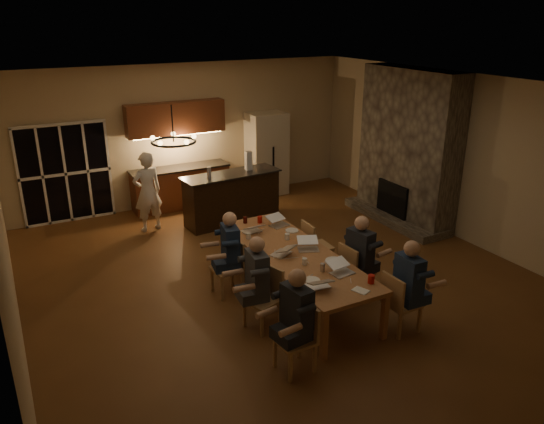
{
  "coord_description": "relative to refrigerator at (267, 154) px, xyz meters",
  "views": [
    {
      "loc": [
        -3.88,
        -7.01,
        4.23
      ],
      "look_at": [
        0.0,
        0.3,
        1.1
      ],
      "focal_mm": 35.0,
      "sensor_mm": 36.0,
      "label": 1
    }
  ],
  "objects": [
    {
      "name": "redcup_near",
      "position": [
        -1.55,
        -6.09,
        -0.19
      ],
      "size": [
        0.09,
        0.09,
        0.12
      ],
      "primitive_type": "cylinder",
      "color": "#B4120C",
      "rests_on": "dining_table"
    },
    {
      "name": "notepad",
      "position": [
        -1.81,
        -6.21,
        -0.24
      ],
      "size": [
        0.22,
        0.25,
        0.01
      ],
      "primitive_type": "cube",
      "rotation": [
        0.0,
        0.0,
        0.36
      ],
      "color": "white",
      "rests_on": "dining_table"
    },
    {
      "name": "chandelier",
      "position": [
        -3.87,
        -4.99,
        1.75
      ],
      "size": [
        0.55,
        0.55,
        0.03
      ],
      "primitive_type": "torus",
      "color": "black",
      "rests_on": "ceiling"
    },
    {
      "name": "can_cola",
      "position": [
        -2.13,
        -3.28,
        -0.19
      ],
      "size": [
        0.07,
        0.07,
        0.12
      ],
      "primitive_type": "cylinder",
      "color": "#3F0F0C",
      "rests_on": "dining_table"
    },
    {
      "name": "chair_right_mid",
      "position": [
        -1.12,
        -5.21,
        -0.55
      ],
      "size": [
        0.47,
        0.47,
        0.89
      ],
      "primitive_type": null,
      "rotation": [
        0.0,
        0.0,
        1.64
      ],
      "color": "#A27951",
      "rests_on": "ground"
    },
    {
      "name": "mug_mid",
      "position": [
        -1.83,
        -4.26,
        -0.2
      ],
      "size": [
        0.08,
        0.08,
        0.1
      ],
      "primitive_type": "cylinder",
      "color": "white",
      "rests_on": "dining_table"
    },
    {
      "name": "left_wall",
      "position": [
        -5.92,
        -4.15,
        0.6
      ],
      "size": [
        0.04,
        9.0,
        3.2
      ],
      "primitive_type": "cube",
      "color": "tan",
      "rests_on": "ground"
    },
    {
      "name": "chair_right_near",
      "position": [
        -1.15,
        -6.3,
        -0.55
      ],
      "size": [
        0.45,
        0.45,
        0.89
      ],
      "primitive_type": null,
      "rotation": [
        0.0,
        0.0,
        1.6
      ],
      "color": "#A27951",
      "rests_on": "ground"
    },
    {
      "name": "laptop_b",
      "position": [
        -1.74,
        -5.68,
        -0.14
      ],
      "size": [
        0.35,
        0.31,
        0.23
      ],
      "primitive_type": null,
      "rotation": [
        0.0,
        0.0,
        0.11
      ],
      "color": "silver",
      "rests_on": "dining_table"
    },
    {
      "name": "plate_left",
      "position": [
        -2.24,
        -5.66,
        -0.24
      ],
      "size": [
        0.23,
        0.23,
        0.02
      ],
      "primitive_type": "cylinder",
      "color": "white",
      "rests_on": "dining_table"
    },
    {
      "name": "chair_left_mid",
      "position": [
        -2.83,
        -5.32,
        -0.55
      ],
      "size": [
        0.55,
        0.55,
        0.89
      ],
      "primitive_type": null,
      "rotation": [
        0.0,
        0.0,
        -1.28
      ],
      "color": "#A27951",
      "rests_on": "ground"
    },
    {
      "name": "ceiling",
      "position": [
        -1.9,
        -4.15,
        2.22
      ],
      "size": [
        8.0,
        9.0,
        0.04
      ],
      "primitive_type": "cube",
      "color": "white",
      "rests_on": "back_wall"
    },
    {
      "name": "dining_table",
      "position": [
        -1.99,
        -4.76,
        -0.62
      ],
      "size": [
        1.1,
        3.34,
        0.75
      ],
      "primitive_type": "cube",
      "color": "#AC7345",
      "rests_on": "ground"
    },
    {
      "name": "kitchenette",
      "position": [
        -2.2,
        0.05,
        0.2
      ],
      "size": [
        2.24,
        0.68,
        2.4
      ],
      "primitive_type": null,
      "color": "brown",
      "rests_on": "ground"
    },
    {
      "name": "can_silver",
      "position": [
        -1.95,
        -5.48,
        -0.19
      ],
      "size": [
        0.07,
        0.07,
        0.12
      ],
      "primitive_type": "cylinder",
      "color": "#B2B2B7",
      "rests_on": "dining_table"
    },
    {
      "name": "bar_bottle",
      "position": [
        -2.09,
        -1.51,
        0.2
      ],
      "size": [
        0.08,
        0.08,
        0.24
      ],
      "primitive_type": "cylinder",
      "color": "#99999E",
      "rests_on": "bar_island"
    },
    {
      "name": "person_right_mid",
      "position": [
        -1.14,
        -5.29,
        -0.31
      ],
      "size": [
        0.7,
        0.7,
        1.38
      ],
      "primitive_type": null,
      "rotation": [
        0.0,
        0.0,
        1.75
      ],
      "color": "#24272E",
      "rests_on": "ground"
    },
    {
      "name": "right_wall",
      "position": [
        2.12,
        -4.15,
        0.6
      ],
      "size": [
        0.04,
        9.0,
        3.2
      ],
      "primitive_type": "cube",
      "color": "tan",
      "rests_on": "ground"
    },
    {
      "name": "laptop_a",
      "position": [
        -2.26,
        -5.83,
        -0.14
      ],
      "size": [
        0.35,
        0.32,
        0.23
      ],
      "primitive_type": null,
      "rotation": [
        0.0,
        0.0,
        3.03
      ],
      "color": "silver",
      "rests_on": "dining_table"
    },
    {
      "name": "person_right_near",
      "position": [
        -1.1,
        -6.34,
        -0.31
      ],
      "size": [
        0.63,
        0.63,
        1.38
      ],
      "primitive_type": null,
      "rotation": [
        0.0,
        0.0,
        1.52
      ],
      "color": "navy",
      "rests_on": "ground"
    },
    {
      "name": "bar_island",
      "position": [
        -1.56,
        -1.38,
        -0.46
      ],
      "size": [
        2.15,
        0.85,
        1.08
      ],
      "primitive_type": "cube",
      "rotation": [
        0.0,
        0.0,
        0.08
      ],
      "color": "black",
      "rests_on": "ground"
    },
    {
      "name": "chair_left_far",
      "position": [
        -2.89,
        -4.19,
        -0.55
      ],
      "size": [
        0.47,
        0.47,
        0.89
      ],
      "primitive_type": null,
      "rotation": [
        0.0,
        0.0,
        -1.5
      ],
      "color": "#A27951",
      "rests_on": "ground"
    },
    {
      "name": "mug_back",
      "position": [
        -2.38,
        -3.93,
        -0.2
      ],
      "size": [
        0.08,
        0.08,
        0.1
      ],
      "primitive_type": "cylinder",
      "color": "white",
      "rests_on": "dining_table"
    },
    {
      "name": "fireplace",
      "position": [
        1.8,
        -2.95,
        0.6
      ],
      "size": [
        0.58,
        2.5,
        3.2
      ],
      "primitive_type": "cube",
      "color": "#736B5B",
      "rests_on": "ground"
    },
    {
      "name": "chair_right_far",
      "position": [
        -1.16,
        -4.14,
        -0.55
      ],
      "size": [
        0.46,
        0.46,
        0.89
      ],
      "primitive_type": null,
      "rotation": [
        0.0,
        0.0,
        1.53
      ],
      "color": "#A27951",
      "rests_on": "ground"
    },
    {
      "name": "person_left_far",
      "position": [
        -2.82,
        -4.2,
        -0.31
      ],
      "size": [
        0.7,
        0.7,
        1.38
      ],
      "primitive_type": null,
      "rotation": [
        0.0,
        0.0,
        -1.75
      ],
      "color": "navy",
      "rests_on": "ground"
    },
    {
      "name": "french_doors",
      "position": [
        -4.6,
        0.32,
        0.05
      ],
      "size": [
        1.86,
        0.08,
        2.1
      ],
      "primitive_type": "cube",
      "color": "black",
      "rests_on": "ground"
    },
    {
      "name": "refrigerator",
      "position": [
        0.0,
        0.0,
        0.0
      ],
      "size": [
        0.9,
        0.68,
        2.0
      ],
      "primitive_type": "cube",
      "color": "beige",
      "rests_on": "ground"
    },
    {
      "name": "plate_far",
      "position": [
        -1.59,
        -3.99,
        -0.24
      ],
      "size": [
        0.22,
        0.22,
        0.02
      ],
      "primitive_type": "cylinder",
      "color": "white",
      "rests_on": "dining_table"
    },
    {
      "name": "floor",
      "position": [
        -1.9,
        -4.15,
        -1.0
      ],
      "size": [
        9.0,
        9.0,
        0.0
      ],
      "primitive_type": "plane",
      "color": "brown",
      "rests_on": "ground"
    },
    {
      "name": "person_left_mid",
      "position": [
        -2.88,
        -5.25,
        -0.31
      ],
      "size": [
        0.66,
        0.66,
        1.38
      ],
      "primitive_type": null,
      "rotation": [
        0.0,
        0.0,
        -1.67
      ],
      "color": "#3D4149",
      "rests_on": "ground"
    },
    {
      "name": "laptop_d",
      "position": [
        -1.74,
        -4.77,
        -0.14
      ],
      "size": [
        0.4,
        0.38,
        0.23
      ],
      "primitive_type": null,
      "rotation": [
        0.0,
        0.0,
        -0.4
      ],
      "color": "silver",
      "rests_on": "dining_table"
    },
    {
      "name": "redcup_far",
      "position": [
        -1.9,
        -3.39,
        -0.19
      ],
      "size": [
        0.08,
        0.08,
        0.12
      ],
      "primitive_type": "cylinder",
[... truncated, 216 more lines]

